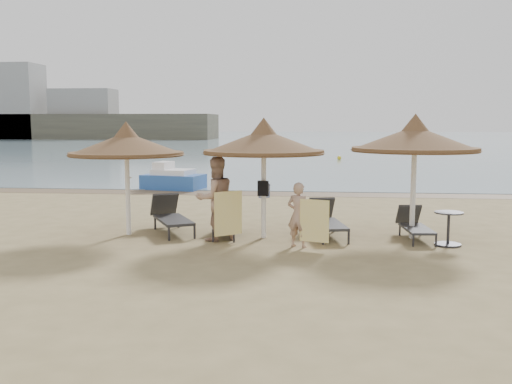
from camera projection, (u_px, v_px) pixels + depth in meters
ground at (257, 246)px, 12.74m from camera, size 160.00×160.00×0.00m
sea at (308, 139)px, 91.71m from camera, size 200.00×140.00×0.03m
wet_sand_strip at (282, 194)px, 22.02m from camera, size 200.00×1.60×0.01m
far_shore at (151, 121)px, 91.79m from camera, size 150.00×54.80×12.00m
palapa_left at (126, 145)px, 13.77m from camera, size 2.80×2.80×2.77m
palapa_center at (264, 142)px, 13.37m from camera, size 2.89×2.89×2.86m
palapa_right at (415, 139)px, 13.30m from camera, size 2.98×2.98×2.95m
lounger_far_left at (171, 215)px, 14.38m from camera, size 1.55×2.12×0.92m
lounger_near_left at (227, 222)px, 13.95m from camera, size 0.63×1.64×0.72m
lounger_near_right at (326, 220)px, 13.88m from camera, size 1.02×2.04×0.87m
lounger_far_right at (414, 225)px, 13.51m from camera, size 0.71×1.72×0.75m
side_table at (448, 230)px, 12.75m from camera, size 0.63×0.63×0.76m
person_left at (216, 192)px, 13.23m from camera, size 1.25×1.13×2.27m
person_right at (299, 210)px, 12.52m from camera, size 0.90×0.75×1.68m
towel_left at (228, 213)px, 12.91m from camera, size 0.58×0.47×1.01m
towel_right at (314, 221)px, 12.27m from camera, size 0.63×0.23×0.93m
bag_patterned at (264, 191)px, 13.69m from camera, size 0.28×0.19×0.34m
bag_dark at (263, 188)px, 13.34m from camera, size 0.27×0.16×0.36m
pedal_boat at (173, 179)px, 23.53m from camera, size 2.66×1.90×1.12m
buoy_left at (218, 163)px, 35.66m from camera, size 0.36×0.36×0.36m
buoy_mid at (339, 158)px, 41.53m from camera, size 0.31×0.31×0.31m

